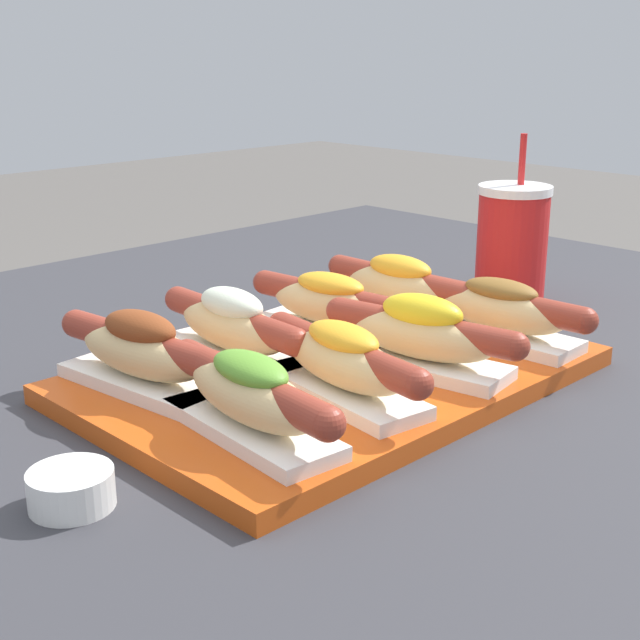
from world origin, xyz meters
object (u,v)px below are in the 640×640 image
object	(u,v)px
hot_dog_3	(500,310)
drink_cup	(512,245)
hot_dog_5	(232,326)
hot_dog_1	(343,361)
hot_dog_6	(330,305)
hot_dog_4	(141,352)
hot_dog_2	(421,335)
hot_dog_7	(400,287)
sauce_bowl	(71,487)
hot_dog_0	(251,396)
serving_tray	(335,374)

from	to	relation	value
hot_dog_3	drink_cup	size ratio (longest dim) A/B	1.02
hot_dog_5	drink_cup	xyz separation A→B (m)	(0.41, -0.04, 0.02)
hot_dog_1	drink_cup	bearing A→B (deg)	14.17
hot_dog_3	hot_dog_6	distance (m)	0.17
hot_dog_4	hot_dog_2	bearing A→B (deg)	-34.10
hot_dog_7	sauce_bowl	size ratio (longest dim) A/B	3.48
hot_dog_4	hot_dog_1	bearing A→B (deg)	-51.83
hot_dog_1	hot_dog_2	size ratio (longest dim) A/B	1.01
hot_dog_6	hot_dog_7	distance (m)	0.10
hot_dog_0	serving_tray	bearing A→B (deg)	22.21
serving_tray	hot_dog_2	bearing A→B (deg)	-53.08
hot_dog_4	drink_cup	bearing A→B (deg)	-4.21
hot_dog_7	sauce_bowl	world-z (taller)	hot_dog_7
hot_dog_7	sauce_bowl	bearing A→B (deg)	-168.20
hot_dog_1	hot_dog_2	distance (m)	0.10
hot_dog_1	hot_dog_3	bearing A→B (deg)	-1.61
hot_dog_1	sauce_bowl	distance (m)	0.25
hot_dog_0	hot_dog_6	world-z (taller)	same
hot_dog_3	hot_dog_7	size ratio (longest dim) A/B	1.00
hot_dog_3	hot_dog_5	bearing A→B (deg)	147.55
serving_tray	sauce_bowl	xyz separation A→B (m)	(-0.30, -0.04, 0.01)
hot_dog_1	hot_dog_7	bearing A→B (deg)	29.37
hot_dog_2	drink_cup	size ratio (longest dim) A/B	1.00
hot_dog_4	drink_cup	distance (m)	0.51
drink_cup	hot_dog_2	bearing A→B (deg)	-160.81
serving_tray	hot_dog_5	xyz separation A→B (m)	(-0.06, 0.08, 0.04)
hot_dog_1	hot_dog_6	bearing A→B (deg)	48.43
hot_dog_0	hot_dog_1	size ratio (longest dim) A/B	1.00
hot_dog_3	hot_dog_6	xyz separation A→B (m)	(-0.11, 0.13, 0.00)
drink_cup	hot_dog_7	bearing A→B (deg)	173.85
hot_dog_4	hot_dog_3	bearing A→B (deg)	-23.69
hot_dog_6	hot_dog_3	bearing A→B (deg)	-50.88
drink_cup	hot_dog_6	bearing A→B (deg)	174.83
hot_dog_5	sauce_bowl	world-z (taller)	hot_dog_5
hot_dog_0	hot_dog_2	distance (m)	0.20
serving_tray	hot_dog_4	xyz separation A→B (m)	(-0.16, 0.08, 0.04)
hot_dog_5	drink_cup	size ratio (longest dim) A/B	1.02
serving_tray	hot_dog_3	xyz separation A→B (m)	(0.17, -0.07, 0.04)
hot_dog_1	hot_dog_6	xyz separation A→B (m)	(0.11, 0.13, -0.00)
hot_dog_1	hot_dog_4	bearing A→B (deg)	128.17
hot_dog_2	sauce_bowl	bearing A→B (deg)	175.33
hot_dog_6	hot_dog_1	bearing A→B (deg)	-131.57
hot_dog_3	hot_dog_4	size ratio (longest dim) A/B	1.00
hot_dog_0	hot_dog_6	xyz separation A→B (m)	(0.22, 0.13, -0.00)
hot_dog_1	hot_dog_0	bearing A→B (deg)	-178.08
hot_dog_7	sauce_bowl	xyz separation A→B (m)	(-0.46, -0.10, -0.04)
serving_tray	hot_dog_0	size ratio (longest dim) A/B	2.24
hot_dog_1	hot_dog_5	size ratio (longest dim) A/B	0.99
hot_dog_2	hot_dog_4	distance (m)	0.25
hot_dog_0	hot_dog_5	xyz separation A→B (m)	(0.10, 0.14, 0.00)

